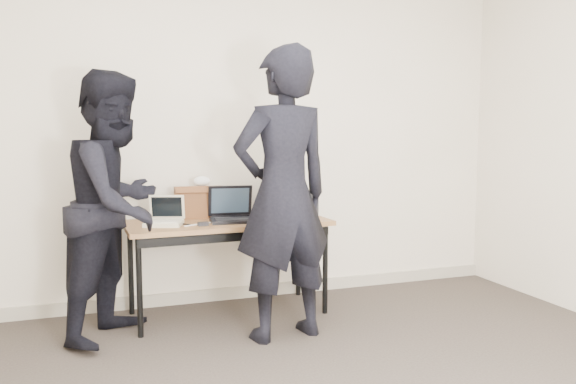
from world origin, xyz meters
name	(u,v)px	position (x,y,z in m)	size (l,w,h in m)	color
room	(386,139)	(0.00, 0.00, 1.35)	(4.60, 4.60, 2.80)	#3A322C
desk	(228,229)	(-0.29, 1.87, 0.66)	(1.53, 0.71, 0.72)	brown
laptop_beige	(165,219)	(-0.76, 1.83, 0.76)	(0.32, 0.32, 0.21)	beige
laptop_center	(232,213)	(-0.26, 1.86, 0.78)	(0.36, 0.35, 0.26)	black
laptop_right	(284,207)	(0.22, 2.05, 0.78)	(0.41, 0.40, 0.24)	black
leather_satchel	(198,201)	(-0.47, 2.09, 0.85)	(0.37, 0.20, 0.25)	brown
tissue	(202,181)	(-0.44, 2.10, 1.00)	(0.13, 0.10, 0.08)	white
equipment_box	(298,203)	(0.34, 2.06, 0.80)	(0.29, 0.24, 0.17)	black
power_brick	(203,224)	(-0.51, 1.70, 0.73)	(0.07, 0.05, 0.03)	black
cables	(234,220)	(-0.24, 1.86, 0.72)	(1.16, 0.42, 0.01)	silver
person_typist	(283,194)	(-0.05, 1.27, 0.97)	(0.71, 0.47, 1.94)	black
person_observer	(117,206)	(-1.09, 1.68, 0.89)	(0.87, 0.68, 1.79)	black
baseboard	(252,291)	(0.00, 2.23, 0.05)	(4.50, 0.03, 0.10)	#ACA28E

